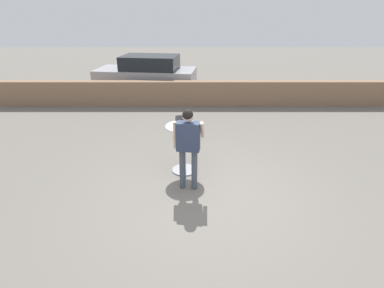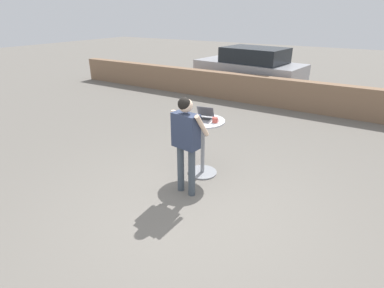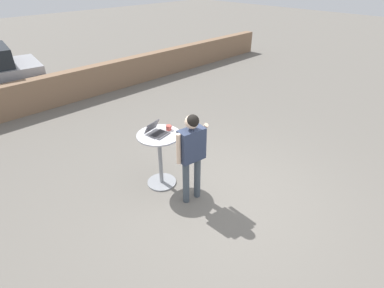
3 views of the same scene
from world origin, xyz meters
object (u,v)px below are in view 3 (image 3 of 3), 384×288
(laptop, at_px, (157,132))
(coffee_mug, at_px, (169,128))
(cafe_table, at_px, (160,153))
(standing_person, at_px, (192,149))

(laptop, xyz_separation_m, coffee_mug, (0.24, -0.03, -0.00))
(cafe_table, distance_m, standing_person, 0.79)
(cafe_table, relative_size, coffee_mug, 8.23)
(cafe_table, xyz_separation_m, laptop, (-0.01, 0.03, 0.42))
(cafe_table, distance_m, laptop, 0.42)
(laptop, xyz_separation_m, standing_person, (0.11, -0.73, -0.06))
(coffee_mug, bearing_deg, cafe_table, -179.44)
(cafe_table, height_order, coffee_mug, coffee_mug)
(cafe_table, height_order, standing_person, standing_person)
(laptop, height_order, standing_person, standing_person)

